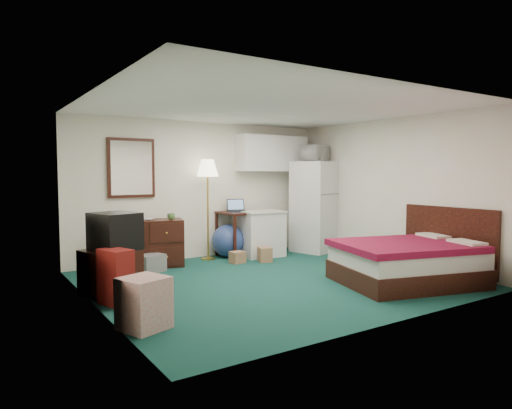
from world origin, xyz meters
TOP-DOWN VIEW (x-y plane):
  - floor at (0.00, 0.00)m, footprint 5.00×4.50m
  - ceiling at (0.00, 0.00)m, footprint 5.00×4.50m
  - walls at (0.00, 0.00)m, footprint 5.01×4.51m
  - mirror at (-1.35, 2.22)m, footprint 0.80×0.06m
  - upper_cabinets at (1.45, 2.08)m, footprint 1.50×0.35m
  - headboard at (2.46, -1.19)m, footprint 0.06×1.56m
  - dresser at (-1.19, 1.93)m, footprint 1.25×0.82m
  - floor_lamp at (-0.05, 1.96)m, footprint 0.44×0.44m
  - desk at (0.59, 1.93)m, footprint 0.71×0.71m
  - exercise_ball at (0.37, 1.96)m, footprint 0.77×0.77m
  - kitchen_counter at (0.94, 1.70)m, footprint 0.80×0.63m
  - fridge at (2.13, 1.56)m, footprint 0.91×0.91m
  - bed at (1.48, -1.19)m, footprint 2.13×1.85m
  - tv_stand at (-2.21, 0.47)m, footprint 0.74×0.77m
  - suitcase at (-2.27, -0.00)m, footprint 0.37×0.47m
  - retail_box at (-2.27, -1.00)m, footprint 0.54×0.54m
  - file_bin at (-1.29, 1.51)m, footprint 0.46×0.40m
  - cardboard_box_a at (0.22, 1.37)m, footprint 0.26×0.23m
  - cardboard_box_b at (0.69, 1.22)m, footprint 0.29×0.31m
  - laptop at (0.55, 1.92)m, footprint 0.39×0.35m
  - crt_tv at (-2.14, 0.45)m, footprint 0.66×0.69m
  - microwave at (2.08, 1.53)m, footprint 0.65×0.51m
  - book_a at (-1.47, 1.94)m, footprint 0.17×0.07m
  - book_b at (-1.24, 1.99)m, footprint 0.16×0.12m
  - mug at (-0.84, 1.75)m, footprint 0.17×0.16m

SIDE VIEW (x-z plane):
  - floor at x=0.00m, z-range -0.01..0.01m
  - cardboard_box_a at x=0.22m, z-range 0.00..0.20m
  - cardboard_box_b at x=0.69m, z-range 0.00..0.26m
  - file_bin at x=-1.29m, z-range 0.00..0.28m
  - retail_box at x=-2.27m, z-range 0.00..0.52m
  - bed at x=1.48m, z-range 0.00..0.58m
  - tv_stand at x=-2.21m, z-range 0.00..0.58m
  - exercise_ball at x=0.37m, z-range 0.00..0.61m
  - suitcase at x=-2.27m, z-range 0.00..0.67m
  - dresser at x=-1.19m, z-range 0.00..0.79m
  - kitchen_counter at x=0.94m, z-range 0.00..0.83m
  - desk at x=0.59m, z-range 0.00..0.84m
  - headboard at x=2.46m, z-range 0.05..1.05m
  - crt_tv at x=-2.14m, z-range 0.58..1.06m
  - mug at x=-0.84m, z-range 0.79..0.92m
  - fridge at x=2.13m, z-range 0.00..1.79m
  - floor_lamp at x=-0.05m, z-range 0.00..1.81m
  - book_b at x=-1.24m, z-range 0.79..1.02m
  - book_a at x=-1.47m, z-range 0.79..1.03m
  - laptop at x=0.55m, z-range 0.84..1.07m
  - walls at x=0.00m, z-range 0.00..2.50m
  - mirror at x=-1.35m, z-range 1.15..2.15m
  - upper_cabinets at x=1.45m, z-range 1.60..2.30m
  - microwave at x=2.08m, z-range 1.79..2.18m
  - ceiling at x=0.00m, z-range 2.50..2.50m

